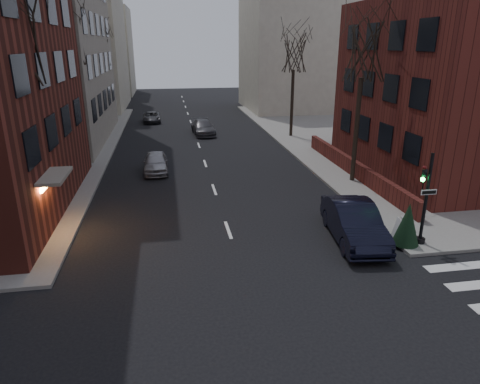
# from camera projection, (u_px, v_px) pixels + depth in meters

# --- Properties ---
(building_right_brick) EXTENTS (12.00, 14.00, 11.00)m
(building_right_brick) POSITION_uv_depth(u_px,v_px,m) (465.00, 90.00, 27.51)
(building_right_brick) COLOR #592019
(building_right_brick) RESTS_ON ground
(low_wall_right) EXTENTS (0.35, 16.00, 1.00)m
(low_wall_right) POSITION_uv_depth(u_px,v_px,m) (353.00, 168.00, 27.97)
(low_wall_right) COLOR #592019
(low_wall_right) RESTS_ON sidewalk_far_right
(building_distant_la) EXTENTS (14.00, 16.00, 18.00)m
(building_distant_la) POSITION_uv_depth(u_px,v_px,m) (65.00, 38.00, 54.90)
(building_distant_la) COLOR beige
(building_distant_la) RESTS_ON ground
(building_distant_ra) EXTENTS (14.00, 14.00, 16.00)m
(building_distant_ra) POSITION_uv_depth(u_px,v_px,m) (301.00, 46.00, 55.31)
(building_distant_ra) COLOR beige
(building_distant_ra) RESTS_ON ground
(building_distant_lb) EXTENTS (10.00, 12.00, 14.00)m
(building_distant_lb) POSITION_uv_depth(u_px,v_px,m) (101.00, 52.00, 71.70)
(building_distant_lb) COLOR beige
(building_distant_lb) RESTS_ON ground
(traffic_signal) EXTENTS (0.76, 0.44, 4.00)m
(traffic_signal) POSITION_uv_depth(u_px,v_px,m) (424.00, 205.00, 18.03)
(traffic_signal) COLOR black
(traffic_signal) RESTS_ON sidewalk_far_right
(tree_left_a) EXTENTS (4.18, 4.18, 10.26)m
(tree_left_a) POSITION_uv_depth(u_px,v_px,m) (12.00, 40.00, 17.89)
(tree_left_a) COLOR #2D231C
(tree_left_a) RESTS_ON sidewalk_far_left
(tree_left_b) EXTENTS (4.40, 4.40, 10.80)m
(tree_left_b) POSITION_uv_depth(u_px,v_px,m) (69.00, 34.00, 28.91)
(tree_left_b) COLOR #2D231C
(tree_left_b) RESTS_ON sidewalk_far_left
(tree_left_c) EXTENTS (3.96, 3.96, 9.72)m
(tree_left_c) POSITION_uv_depth(u_px,v_px,m) (99.00, 47.00, 42.24)
(tree_left_c) COLOR #2D231C
(tree_left_c) RESTS_ON sidewalk_far_left
(tree_right_a) EXTENTS (3.96, 3.96, 9.72)m
(tree_right_a) POSITION_uv_depth(u_px,v_px,m) (364.00, 49.00, 24.53)
(tree_right_a) COLOR #2D231C
(tree_right_a) RESTS_ON sidewalk_far_right
(tree_right_b) EXTENTS (3.74, 3.74, 9.18)m
(tree_right_b) POSITION_uv_depth(u_px,v_px,m) (294.00, 52.00, 37.71)
(tree_right_b) COLOR #2D231C
(tree_right_b) RESTS_ON sidewalk_far_right
(streetlamp_near) EXTENTS (0.36, 0.36, 6.28)m
(streetlamp_near) POSITION_uv_depth(u_px,v_px,m) (76.00, 112.00, 26.82)
(streetlamp_near) COLOR black
(streetlamp_near) RESTS_ON sidewalk_far_left
(streetlamp_far) EXTENTS (0.36, 0.36, 6.28)m
(streetlamp_far) POSITION_uv_depth(u_px,v_px,m) (112.00, 84.00, 45.44)
(streetlamp_far) COLOR black
(streetlamp_far) RESTS_ON sidewalk_far_left
(parked_sedan) EXTENTS (2.39, 5.38, 1.72)m
(parked_sedan) POSITION_uv_depth(u_px,v_px,m) (354.00, 222.00, 18.90)
(parked_sedan) COLOR black
(parked_sedan) RESTS_ON ground
(car_lane_silver) EXTENTS (1.67, 4.02, 1.36)m
(car_lane_silver) POSITION_uv_depth(u_px,v_px,m) (156.00, 162.00, 29.08)
(car_lane_silver) COLOR #A2A2A7
(car_lane_silver) RESTS_ON ground
(car_lane_gray) EXTENTS (2.24, 4.82, 1.36)m
(car_lane_gray) POSITION_uv_depth(u_px,v_px,m) (203.00, 127.00, 41.13)
(car_lane_gray) COLOR #444349
(car_lane_gray) RESTS_ON ground
(car_lane_far) EXTENTS (2.01, 4.11, 1.12)m
(car_lane_far) POSITION_uv_depth(u_px,v_px,m) (152.00, 117.00, 47.64)
(car_lane_far) COLOR #3A3A3F
(car_lane_far) RESTS_ON ground
(sandwich_board) EXTENTS (0.55, 0.68, 0.98)m
(sandwich_board) POSITION_uv_depth(u_px,v_px,m) (400.00, 229.00, 18.78)
(sandwich_board) COLOR silver
(sandwich_board) RESTS_ON sidewalk_far_right
(evergreen_shrub) EXTENTS (1.25, 1.25, 1.86)m
(evergreen_shrub) POSITION_uv_depth(u_px,v_px,m) (407.00, 224.00, 18.20)
(evergreen_shrub) COLOR black
(evergreen_shrub) RESTS_ON sidewalk_far_right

